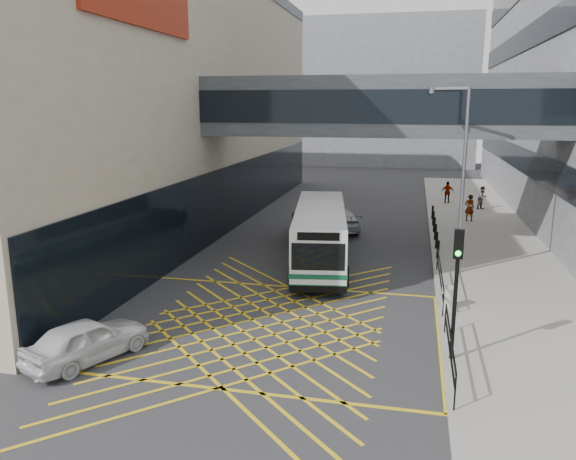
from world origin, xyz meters
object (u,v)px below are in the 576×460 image
Objects in this scene: car_white at (87,339)px; pedestrian_b at (482,198)px; car_dark at (305,224)px; pedestrian_a at (469,208)px; pedestrian_c at (448,192)px; car_silver at (339,219)px; bus at (320,234)px; traffic_light at (457,276)px; litter_bin at (448,297)px; street_lamp at (460,170)px.

pedestrian_b is (14.36, 28.20, 0.32)m from car_white.
pedestrian_b is (11.12, 10.35, 0.29)m from car_dark.
pedestrian_a is 1.04× the size of pedestrian_c.
car_white is at bearing 54.25° from car_silver.
bus is 2.58× the size of traffic_light.
litter_bin is at bearing -124.63° from car_white.
street_lamp is at bearing -12.22° from bus.
street_lamp is at bearing -110.51° from car_white.
litter_bin is (10.86, 6.58, -0.09)m from car_white.
pedestrian_c is (-1.03, 6.77, -0.03)m from pedestrian_a.
bus is 6.23× the size of pedestrian_c.
car_silver is 12.77m from pedestrian_c.
traffic_light is at bearing 90.32° from pedestrian_c.
car_silver reaches higher than litter_bin.
bus is at bearing 97.40° from car_dark.
litter_bin is (5.72, -5.30, -0.95)m from bus.
car_dark reaches higher than car_white.
pedestrian_a is at bearing -175.30° from car_silver.
car_dark is at bearing 23.30° from car_silver.
pedestrian_b is at bearing 100.81° from street_lamp.
street_lamp is at bearing 90.98° from traffic_light.
traffic_light is 9.64m from street_lamp.
bus is 12.97m from car_white.
car_white is at bearing -121.96° from bus.
traffic_light is 5.01m from litter_bin.
car_dark is 17.59m from traffic_light.
car_dark is 5.35× the size of litter_bin.
car_dark is at bearing 99.11° from bus.
bus is 7.86m from litter_bin.
pedestrian_a reaches higher than car_white.
traffic_light is 26.43m from pedestrian_b.
street_lamp is 17.41m from pedestrian_b.
street_lamp reaches higher than pedestrian_b.
car_dark is 0.96× the size of car_silver.
traffic_light is at bearing -68.81° from bus.
pedestrian_b is 0.99× the size of pedestrian_c.
car_white is at bearing 69.46° from car_dark.
pedestrian_a is (7.91, 11.67, -0.50)m from bus.
pedestrian_b is at bearing -92.83° from car_white.
traffic_light is at bearing 86.64° from car_silver.
bus is 1.27× the size of street_lamp.
bus is 2.25× the size of car_silver.
street_lamp is 4.72× the size of pedestrian_a.
pedestrian_c reaches higher than car_silver.
street_lamp is (11.35, 11.48, 4.15)m from car_white.
bus is 2.47× the size of car_white.
bus is at bearing 41.36° from pedestrian_a.
traffic_light is at bearing 105.18° from car_dark.
street_lamp reaches higher than traffic_light.
litter_bin is (0.12, 4.50, -2.19)m from traffic_light.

